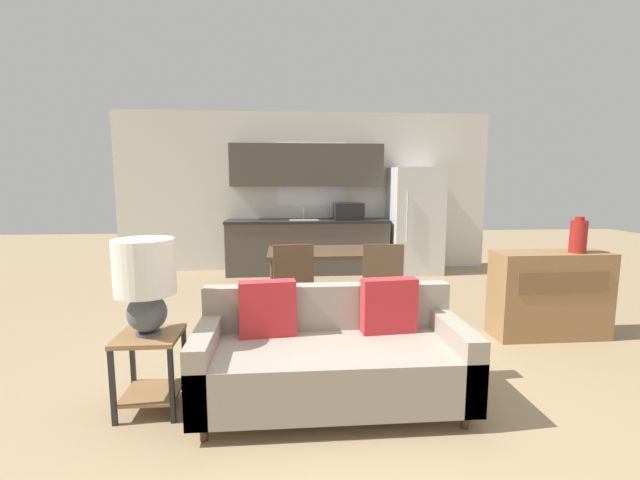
# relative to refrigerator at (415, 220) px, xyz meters

# --- Properties ---
(ground_plane) EXTENTS (20.00, 20.00, 0.00)m
(ground_plane) POSITION_rel_refrigerator_xyz_m (-1.80, -4.21, -0.88)
(ground_plane) COLOR #9E8460
(wall_back) EXTENTS (6.40, 0.07, 2.70)m
(wall_back) POSITION_rel_refrigerator_xyz_m (-1.80, 0.42, 0.47)
(wall_back) COLOR silver
(wall_back) RESTS_ON ground_plane
(kitchen_counter) EXTENTS (2.70, 0.65, 2.15)m
(kitchen_counter) POSITION_rel_refrigerator_xyz_m (-1.79, 0.12, -0.04)
(kitchen_counter) COLOR #4C443D
(kitchen_counter) RESTS_ON ground_plane
(refrigerator) EXTENTS (0.82, 0.78, 1.76)m
(refrigerator) POSITION_rel_refrigerator_xyz_m (0.00, 0.00, 0.00)
(refrigerator) COLOR white
(refrigerator) RESTS_ON ground_plane
(dining_table) EXTENTS (1.45, 0.83, 0.73)m
(dining_table) POSITION_rel_refrigerator_xyz_m (-1.66, -2.02, -0.22)
(dining_table) COLOR brown
(dining_table) RESTS_ON ground_plane
(couch) EXTENTS (1.82, 0.80, 0.85)m
(couch) POSITION_rel_refrigerator_xyz_m (-1.87, -4.19, -0.54)
(couch) COLOR #3D2D1E
(couch) RESTS_ON ground_plane
(side_table) EXTENTS (0.41, 0.41, 0.54)m
(side_table) POSITION_rel_refrigerator_xyz_m (-3.10, -4.19, -0.53)
(side_table) COLOR olive
(side_table) RESTS_ON ground_plane
(table_lamp) EXTENTS (0.39, 0.39, 0.64)m
(table_lamp) POSITION_rel_refrigerator_xyz_m (-3.10, -4.19, 0.04)
(table_lamp) COLOR #4C515B
(table_lamp) RESTS_ON side_table
(credenza) EXTENTS (1.12, 0.39, 0.86)m
(credenza) POSITION_rel_refrigerator_xyz_m (0.44, -3.09, -0.45)
(credenza) COLOR olive
(credenza) RESTS_ON ground_plane
(vase) EXTENTS (0.15, 0.15, 0.35)m
(vase) POSITION_rel_refrigerator_xyz_m (0.65, -3.14, 0.14)
(vase) COLOR maroon
(vase) RESTS_ON credenza
(dining_chair_near_left) EXTENTS (0.47, 0.47, 0.94)m
(dining_chair_near_left) POSITION_rel_refrigerator_xyz_m (-2.11, -2.79, -0.36)
(dining_chair_near_left) COLOR brown
(dining_chair_near_left) RESTS_ON ground_plane
(dining_chair_near_right) EXTENTS (0.47, 0.47, 0.94)m
(dining_chair_near_right) POSITION_rel_refrigerator_xyz_m (-1.20, -2.83, -0.36)
(dining_chair_near_right) COLOR brown
(dining_chair_near_right) RESTS_ON ground_plane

